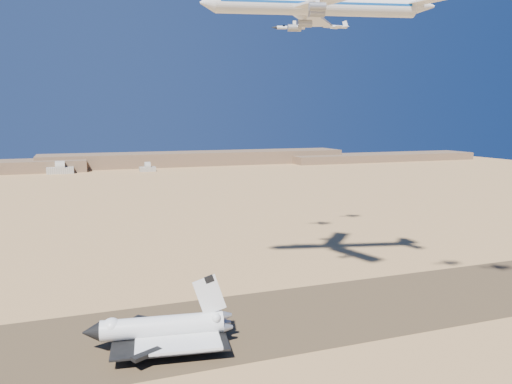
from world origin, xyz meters
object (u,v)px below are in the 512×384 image
object	(u,v)px
crew_a	(193,352)
shuttle	(162,329)
chase_jet_c	(290,27)
chase_jet_d	(334,26)
crew_c	(203,349)
crew_b	(192,351)
carrier_747	(310,5)

from	to	relation	value
crew_a	shuttle	bearing A→B (deg)	29.06
chase_jet_c	chase_jet_d	world-z (taller)	chase_jet_d
crew_c	crew_b	bearing A→B (deg)	69.09
shuttle	crew_a	distance (m)	11.27
chase_jet_c	chase_jet_d	bearing A→B (deg)	39.90
crew_a	chase_jet_d	xyz separation A→B (m)	(91.02, 90.36, 106.66)
crew_c	chase_jet_d	size ratio (longest dim) A/B	0.11
crew_b	carrier_747	bearing A→B (deg)	-88.29
chase_jet_c	carrier_747	bearing A→B (deg)	-89.43
crew_c	chase_jet_c	world-z (taller)	chase_jet_c
crew_b	chase_jet_c	xyz separation A→B (m)	(63.24, 78.58, 102.58)
crew_a	chase_jet_c	xyz separation A→B (m)	(63.14, 78.93, 102.69)
carrier_747	crew_b	xyz separation A→B (m)	(-47.50, -27.18, -100.26)
crew_a	crew_b	bearing A→B (deg)	0.85
shuttle	carrier_747	bearing A→B (deg)	28.38
crew_b	chase_jet_c	bearing A→B (deg)	-66.90
crew_c	chase_jet_d	distance (m)	164.74
carrier_747	crew_c	world-z (taller)	carrier_747
crew_a	chase_jet_d	world-z (taller)	chase_jet_d
crew_a	chase_jet_c	world-z (taller)	chase_jet_c
crew_a	carrier_747	bearing A→B (deg)	-74.93
shuttle	chase_jet_c	world-z (taller)	chase_jet_c
crew_a	chase_jet_c	distance (m)	144.09
shuttle	chase_jet_c	xyz separation A→B (m)	(70.30, 71.54, 98.08)
crew_c	chase_jet_d	bearing A→B (deg)	-73.80
crew_b	chase_jet_d	size ratio (longest dim) A/B	0.12
shuttle	chase_jet_d	size ratio (longest dim) A/B	2.71
crew_a	chase_jet_c	bearing A→B (deg)	-53.75
shuttle	chase_jet_c	distance (m)	140.29
crew_a	crew_b	size ratio (longest dim) A/B	0.89
shuttle	carrier_747	world-z (taller)	carrier_747
crew_a	chase_jet_d	size ratio (longest dim) A/B	0.11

